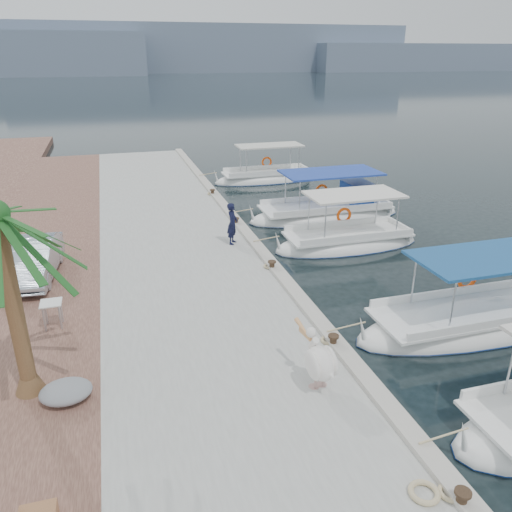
% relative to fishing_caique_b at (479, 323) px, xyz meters
% --- Properties ---
extents(ground, '(400.00, 400.00, 0.00)m').
position_rel_fishing_caique_b_xyz_m(ground, '(-4.51, 3.00, -0.12)').
color(ground, black).
rests_on(ground, ground).
extents(concrete_quay, '(6.00, 40.00, 0.50)m').
position_rel_fishing_caique_b_xyz_m(concrete_quay, '(-7.51, 8.00, 0.13)').
color(concrete_quay, '#A0A19B').
rests_on(concrete_quay, ground).
extents(quay_curb, '(0.44, 40.00, 0.12)m').
position_rel_fishing_caique_b_xyz_m(quay_curb, '(-4.73, 8.00, 0.44)').
color(quay_curb, '#AEA89A').
rests_on(quay_curb, concrete_quay).
extents(cobblestone_strip, '(4.00, 40.00, 0.50)m').
position_rel_fishing_caique_b_xyz_m(cobblestone_strip, '(-12.51, 8.00, 0.13)').
color(cobblestone_strip, brown).
rests_on(cobblestone_strip, ground).
extents(distant_hills, '(330.00, 60.00, 18.00)m').
position_rel_fishing_caique_b_xyz_m(distant_hills, '(25.10, 204.50, 7.49)').
color(distant_hills, slate).
rests_on(distant_hills, ground).
extents(fishing_caique_b, '(7.85, 2.39, 2.83)m').
position_rel_fishing_caique_b_xyz_m(fishing_caique_b, '(0.00, 0.00, 0.00)').
color(fishing_caique_b, white).
rests_on(fishing_caique_b, ground).
extents(fishing_caique_c, '(6.23, 2.24, 2.83)m').
position_rel_fishing_caique_b_xyz_m(fishing_caique_c, '(-0.81, 6.99, 0.00)').
color(fishing_caique_c, white).
rests_on(fishing_caique_c, ground).
extents(fishing_caique_d, '(7.64, 2.61, 2.83)m').
position_rel_fishing_caique_b_xyz_m(fishing_caique_d, '(0.00, 10.83, 0.06)').
color(fishing_caique_d, white).
rests_on(fishing_caique_d, ground).
extents(fishing_caique_e, '(6.62, 2.01, 2.83)m').
position_rel_fishing_caique_b_xyz_m(fishing_caique_e, '(-0.62, 18.62, 0.00)').
color(fishing_caique_e, white).
rests_on(fishing_caique_e, ground).
extents(mooring_bollards, '(0.28, 20.28, 0.33)m').
position_rel_fishing_caique_b_xyz_m(mooring_bollards, '(-4.86, 4.50, 0.57)').
color(mooring_bollards, black).
rests_on(mooring_bollards, concrete_quay).
extents(pelican, '(0.67, 1.65, 1.27)m').
position_rel_fishing_caique_b_xyz_m(pelican, '(-5.85, -1.88, 1.03)').
color(pelican, tan).
rests_on(pelican, concrete_quay).
extents(fisherman, '(0.62, 0.70, 1.62)m').
position_rel_fishing_caique_b_xyz_m(fisherman, '(-5.53, 7.39, 1.18)').
color(fisherman, black).
rests_on(fisherman, concrete_quay).
extents(parked_car, '(1.68, 3.94, 1.27)m').
position_rel_fishing_caique_b_xyz_m(parked_car, '(-12.55, 6.13, 1.01)').
color(parked_car, '#AFBCC8').
rests_on(parked_car, cobblestone_strip).
extents(tarp_bundle, '(1.10, 0.90, 0.40)m').
position_rel_fishing_caique_b_xyz_m(tarp_bundle, '(-11.20, -0.81, 0.58)').
color(tarp_bundle, gray).
rests_on(tarp_bundle, cobblestone_strip).
extents(folding_table, '(0.55, 0.55, 0.73)m').
position_rel_fishing_caique_b_xyz_m(folding_table, '(-11.70, 2.55, 0.90)').
color(folding_table, silver).
rests_on(folding_table, cobblestone_strip).
extents(rope_coil, '(0.54, 0.54, 0.10)m').
position_rel_fishing_caique_b_xyz_m(rope_coil, '(-5.30, -5.13, 0.43)').
color(rope_coil, '#C6B284').
rests_on(rope_coil, concrete_quay).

